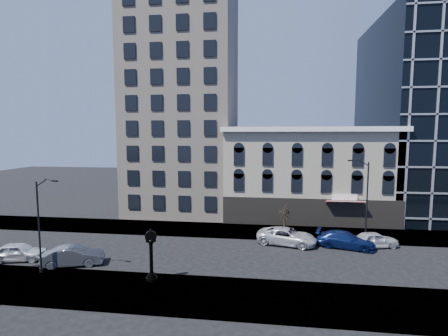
# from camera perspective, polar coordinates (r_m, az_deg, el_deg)

# --- Properties ---
(ground) EXTENTS (160.00, 160.00, 0.00)m
(ground) POSITION_cam_1_polar(r_m,az_deg,el_deg) (32.53, -4.54, -14.84)
(ground) COLOR black
(ground) RESTS_ON ground
(sidewalk_far) EXTENTS (160.00, 6.00, 0.12)m
(sidewalk_far) POSITION_cam_1_polar(r_m,az_deg,el_deg) (39.97, -2.16, -10.79)
(sidewalk_far) COLOR gray
(sidewalk_far) RESTS_ON ground
(sidewalk_near) EXTENTS (160.00, 6.00, 0.12)m
(sidewalk_near) POSITION_cam_1_polar(r_m,az_deg,el_deg) (25.37, -8.51, -20.93)
(sidewalk_near) COLOR gray
(sidewalk_near) RESTS_ON ground
(cream_tower) EXTENTS (15.90, 15.40, 42.50)m
(cream_tower) POSITION_cam_1_polar(r_m,az_deg,el_deg) (50.86, -7.19, 14.62)
(cream_tower) COLOR beige
(cream_tower) RESTS_ON ground
(victorian_row) EXTENTS (22.60, 11.19, 12.50)m
(victorian_row) POSITION_cam_1_polar(r_m,az_deg,el_deg) (46.35, 14.28, -1.17)
(victorian_row) COLOR #9E9582
(victorian_row) RESTS_ON ground
(glass_office) EXTENTS (20.00, 20.15, 28.00)m
(glass_office) POSITION_cam_1_polar(r_m,az_deg,el_deg) (56.89, 34.43, 7.33)
(glass_office) COLOR black
(glass_office) RESTS_ON ground
(street_clock) EXTENTS (0.94, 0.94, 4.13)m
(street_clock) POSITION_cam_1_polar(r_m,az_deg,el_deg) (26.77, -12.68, -15.04)
(street_clock) COLOR black
(street_clock) RESTS_ON sidewalk_near
(street_lamp_near) EXTENTS (2.07, 0.60, 8.04)m
(street_lamp_near) POSITION_cam_1_polar(r_m,az_deg,el_deg) (30.07, -29.21, -5.03)
(street_lamp_near) COLOR black
(street_lamp_near) RESTS_ON sidewalk_near
(street_lamp_far) EXTENTS (2.33, 0.48, 9.01)m
(street_lamp_far) POSITION_cam_1_polar(r_m,az_deg,el_deg) (37.43, 23.05, -1.63)
(street_lamp_far) COLOR black
(street_lamp_far) RESTS_ON sidewalk_far
(bare_tree_far) EXTENTS (2.33, 2.33, 4.00)m
(bare_tree_far) POSITION_cam_1_polar(r_m,az_deg,el_deg) (37.85, 10.63, -7.03)
(bare_tree_far) COLOR black
(bare_tree_far) RESTS_ON sidewalk_far
(car_near_a) EXTENTS (5.08, 2.96, 1.62)m
(car_near_a) POSITION_cam_1_polar(r_m,az_deg,el_deg) (36.00, -32.43, -12.32)
(car_near_a) COLOR silver
(car_near_a) RESTS_ON ground
(car_near_b) EXTENTS (5.43, 3.39, 1.69)m
(car_near_b) POSITION_cam_1_polar(r_m,az_deg,el_deg) (32.43, -25.00, -13.85)
(car_near_b) COLOR #595B60
(car_near_b) RESTS_ON ground
(car_far_a) EXTENTS (6.64, 4.20, 1.71)m
(car_far_a) POSITION_cam_1_polar(r_m,az_deg,el_deg) (35.45, 10.98, -11.71)
(car_far_a) COLOR silver
(car_far_a) RESTS_ON ground
(car_far_b) EXTENTS (6.11, 3.72, 1.65)m
(car_far_b) POSITION_cam_1_polar(r_m,az_deg,el_deg) (36.06, 20.55, -11.72)
(car_far_b) COLOR #0C194C
(car_far_b) RESTS_ON ground
(car_far_c) EXTENTS (5.00, 3.04, 1.59)m
(car_far_c) POSITION_cam_1_polar(r_m,az_deg,el_deg) (37.37, 24.96, -11.33)
(car_far_c) COLOR silver
(car_far_c) RESTS_ON ground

